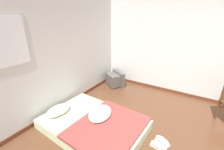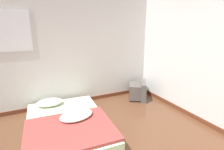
% 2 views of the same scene
% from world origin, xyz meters
% --- Properties ---
extents(wall_back, '(7.22, 0.08, 2.60)m').
position_xyz_m(wall_back, '(-0.01, 2.81, 1.29)').
color(wall_back, silver).
rests_on(wall_back, ground_plane).
extents(mattress_bed, '(1.45, 2.00, 0.34)m').
position_xyz_m(mattress_bed, '(0.02, 1.69, 0.13)').
color(mattress_bed, beige).
rests_on(mattress_bed, ground_plane).
extents(crt_tv, '(0.63, 0.68, 0.45)m').
position_xyz_m(crt_tv, '(1.96, 2.36, 0.22)').
color(crt_tv, '#56514C').
rests_on(crt_tv, ground_plane).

